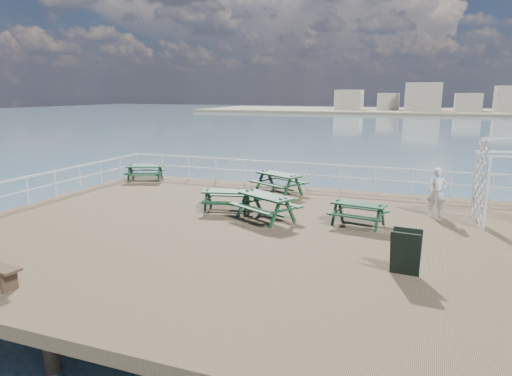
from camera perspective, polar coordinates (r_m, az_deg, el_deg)
The scene contains 10 objects.
ground at distance 14.07m, azimuth -1.02°, elevation -5.83°, with size 18.00×14.00×0.30m, color brown.
sea_backdrop at distance 146.75m, azimuth 24.29°, elevation 9.07°, with size 300.00×300.00×9.20m.
railing at distance 16.17m, azimuth 2.15°, elevation 0.26°, with size 17.77×13.76×1.10m.
picnic_table_a at distance 22.27m, azimuth -13.71°, elevation 2.25°, with size 2.07×1.89×0.82m.
picnic_table_b at distance 18.84m, azimuth 2.86°, elevation 1.11°, with size 2.46×2.30×0.95m.
picnic_table_c at distance 14.74m, azimuth 12.69°, elevation -2.61°, with size 1.86×1.59×0.81m.
picnic_table_d at distance 14.98m, azimuth 1.20°, elevation -1.72°, with size 2.46×2.31×0.95m.
picnic_table_e at distance 16.13m, azimuth -3.63°, elevation -1.03°, with size 1.97×1.72×0.83m.
sandwich_board at distance 11.09m, azimuth 18.19°, elevation -7.71°, with size 0.69×0.54×1.08m.
person at distance 16.45m, azimuth 21.69°, elevation -0.53°, with size 0.61×0.40×1.67m, color silver.
Camera 1 is at (5.05, -12.41, 4.14)m, focal length 32.00 mm.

